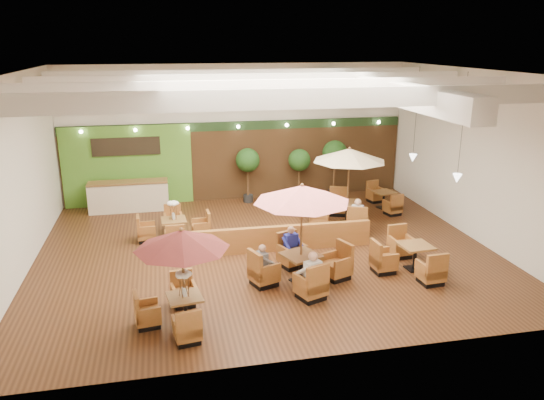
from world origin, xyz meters
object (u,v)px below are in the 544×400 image
object	(u,v)px
topiary_0	(248,162)
topiary_1	(299,162)
service_counter	(129,196)
diner_0	(311,271)
table_4	(406,259)
diner_4	(358,212)
diner_2	(264,260)
table_0	(180,256)
table_1	(302,216)
diner_3	(358,212)
diner_1	(292,243)
booth_divider	(280,238)
table_2	(347,169)
topiary_2	(335,155)
table_5	(384,200)
table_3	(174,228)

from	to	relation	value
topiary_0	topiary_1	distance (m)	2.15
service_counter	diner_0	size ratio (longest dim) A/B	3.51
table_4	diner_4	world-z (taller)	diner_4
diner_2	table_0	bearing A→B (deg)	-71.00
table_0	topiary_1	world-z (taller)	table_0
service_counter	table_4	world-z (taller)	service_counter
topiary_1	diner_4	bearing A→B (deg)	-78.27
service_counter	table_1	world-z (taller)	table_1
diner_3	diner_4	size ratio (longest dim) A/B	0.99
diner_1	booth_divider	bearing A→B (deg)	-105.64
table_4	diner_0	size ratio (longest dim) A/B	3.03
booth_divider	table_2	distance (m)	3.86
table_2	topiary_2	size ratio (longest dim) A/B	1.22
table_5	topiary_2	size ratio (longest dim) A/B	0.99
table_4	table_5	size ratio (longest dim) A/B	1.09
diner_3	table_3	bearing A→B (deg)	-172.75
table_4	topiary_1	bearing A→B (deg)	94.96
service_counter	table_3	xyz separation A→B (m)	(1.61, -3.52, -0.17)
diner_3	table_1	bearing A→B (deg)	-117.42
table_5	diner_4	distance (m)	3.24
table_4	table_0	bearing A→B (deg)	-169.23
table_4	topiary_0	size ratio (longest dim) A/B	1.16
diner_2	diner_1	bearing A→B (deg)	118.83
table_0	table_1	distance (m)	3.62
table_2	table_3	xyz separation A→B (m)	(-6.08, -0.36, -1.60)
table_3	booth_divider	bearing A→B (deg)	-29.78
table_2	topiary_2	world-z (taller)	table_2
booth_divider	diner_3	xyz separation A→B (m)	(2.94, 0.99, 0.34)
table_1	topiary_1	bearing A→B (deg)	55.16
table_0	diner_2	world-z (taller)	table_0
topiary_0	diner_2	size ratio (longest dim) A/B	3.10
table_3	table_5	distance (m)	8.39
table_4	table_2	bearing A→B (deg)	90.83
topiary_1	diner_3	size ratio (longest dim) A/B	2.71
diner_1	diner_3	size ratio (longest dim) A/B	1.00
diner_0	topiary_0	bearing A→B (deg)	70.26
table_2	topiary_0	size ratio (longest dim) A/B	1.31
table_3	topiary_1	world-z (taller)	topiary_1
diner_1	diner_2	distance (m)	1.45
diner_2	diner_3	distance (m)	5.11
table_2	table_3	distance (m)	6.30
table_5	diner_0	world-z (taller)	diner_0
topiary_1	table_5	bearing A→B (deg)	-32.97
topiary_0	diner_0	distance (m)	8.77
topiary_1	diner_1	size ratio (longest dim) A/B	2.72
table_3	topiary_2	world-z (taller)	topiary_2
topiary_0	diner_1	bearing A→B (deg)	-88.37
booth_divider	diner_2	world-z (taller)	diner_2
topiary_1	diner_3	world-z (taller)	topiary_1
booth_divider	diner_4	distance (m)	3.12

